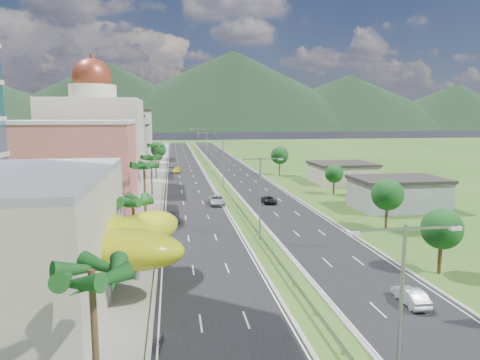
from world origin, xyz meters
name	(u,v)px	position (x,y,z in m)	size (l,w,h in m)	color
ground	(278,265)	(0.00, 0.00, 0.00)	(500.00, 500.00, 0.00)	#2D5119
road_left	(184,168)	(-7.50, 90.00, 0.02)	(11.00, 260.00, 0.04)	black
road_right	(232,168)	(7.50, 90.00, 0.02)	(11.00, 260.00, 0.04)	black
sidewalk_left	(154,169)	(-17.00, 90.00, 0.06)	(7.00, 260.00, 0.12)	gray
median_guardrail	(214,174)	(0.00, 71.99, 0.62)	(0.10, 216.06, 0.76)	gray
streetlight_median_a	(401,306)	(0.00, -25.00, 6.75)	(6.04, 0.25, 11.00)	gray
streetlight_median_b	(260,190)	(0.00, 10.00, 6.75)	(6.04, 0.25, 11.00)	gray
streetlight_median_c	(223,159)	(0.00, 50.00, 6.75)	(6.04, 0.25, 11.00)	gray
streetlight_median_d	(207,146)	(0.00, 95.00, 6.75)	(6.04, 0.25, 11.00)	gray
streetlight_median_e	(198,139)	(0.00, 140.00, 6.75)	(6.04, 0.25, 11.00)	gray
lime_canopy	(78,240)	(-20.00, -4.00, 4.99)	(18.00, 15.00, 7.40)	#B1BB12
pink_shophouse	(73,168)	(-28.00, 32.00, 7.50)	(20.00, 15.00, 15.00)	#D06155
domed_building	(95,139)	(-28.00, 55.00, 11.35)	(20.00, 20.00, 28.70)	beige
midrise_grey	(115,146)	(-27.00, 80.00, 8.00)	(16.00, 15.00, 16.00)	gray
midrise_beige	(124,146)	(-27.00, 102.00, 6.50)	(16.00, 15.00, 13.00)	#BAAD99
midrise_white	(130,135)	(-27.00, 125.00, 9.00)	(16.00, 15.00, 18.00)	silver
shed_near	(398,195)	(28.00, 25.00, 2.50)	(15.00, 10.00, 5.00)	gray
shed_far	(342,174)	(30.00, 55.00, 2.20)	(14.00, 12.00, 4.40)	#BAAD99
palm_tree_a	(92,279)	(-15.50, -22.00, 8.02)	(3.60, 3.60, 9.10)	#47301C
palm_tree_b	(133,204)	(-15.50, 2.00, 7.06)	(3.60, 3.60, 8.10)	#47301C
palm_tree_c	(144,168)	(-15.50, 22.00, 8.50)	(3.60, 3.60, 9.60)	#47301C
palm_tree_d	(151,159)	(-15.50, 45.00, 7.54)	(3.60, 3.60, 8.60)	#47301C
palm_tree_e	(155,147)	(-15.50, 70.00, 8.31)	(3.60, 3.60, 9.40)	#47301C
leafy_tree_lfar	(158,150)	(-15.50, 95.00, 5.58)	(4.90, 4.90, 8.05)	#47301C
leafy_tree_ra	(442,229)	(16.00, -5.00, 4.78)	(4.20, 4.20, 6.90)	#47301C
leafy_tree_rb	(387,195)	(19.00, 12.00, 5.18)	(4.55, 4.55, 7.47)	#47301C
leafy_tree_rc	(334,174)	(22.00, 40.00, 4.37)	(3.85, 3.85, 6.33)	#47301C
leafy_tree_rd	(280,155)	(18.00, 70.00, 5.58)	(4.90, 4.90, 8.05)	#47301C
mountain_ridge	(233,130)	(60.00, 450.00, 0.00)	(860.00, 140.00, 90.00)	black
car_dark_left	(174,217)	(-11.19, 21.29, 0.84)	(1.70, 4.88, 1.61)	black
car_silver_mid_left	(217,200)	(-3.20, 33.56, 0.86)	(2.72, 5.91, 1.64)	#B3B7BC
car_yellow_far_left	(177,170)	(-9.95, 79.88, 0.76)	(2.00, 4.93, 1.43)	gold
car_silver_right	(411,296)	(9.01, -11.37, 0.77)	(1.54, 4.42, 1.46)	#B6B8BE
car_dark_far_right	(268,199)	(6.45, 33.39, 0.72)	(2.26, 4.91, 1.36)	black
motorcycle	(162,339)	(-12.30, -15.28, 0.72)	(0.64, 2.13, 1.36)	black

